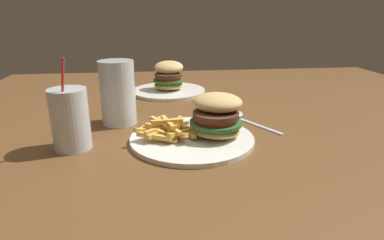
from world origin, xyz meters
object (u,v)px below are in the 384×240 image
meal_plate_far (169,83)px  spoon (234,114)px  beer_glass (118,94)px  juice_glass (70,121)px  meal_plate_near (202,126)px

meal_plate_far → spoon: bearing=-62.1°
beer_glass → juice_glass: (-0.08, -0.14, -0.02)m
spoon → beer_glass: bearing=62.2°
beer_glass → spoon: 0.30m
juice_glass → meal_plate_near: bearing=2.1°
meal_plate_near → beer_glass: bearing=144.2°
beer_glass → juice_glass: size_ratio=0.83×
meal_plate_near → beer_glass: beer_glass is taller
meal_plate_near → juice_glass: (-0.26, -0.01, 0.03)m
meal_plate_far → juice_glass: bearing=-115.8°
spoon → meal_plate_far: bearing=-1.7°
beer_glass → juice_glass: juice_glass is taller
meal_plate_near → juice_glass: bearing=-177.9°
meal_plate_near → beer_glass: size_ratio=1.71×
beer_glass → spoon: size_ratio=0.83×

